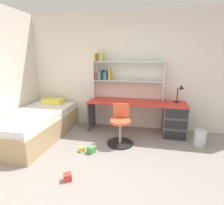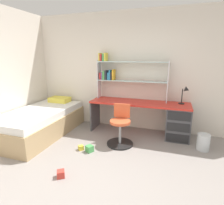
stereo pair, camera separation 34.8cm
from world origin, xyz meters
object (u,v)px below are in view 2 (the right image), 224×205
object	(u,v)px
desk_lamp	(186,92)
swivel_chair	(120,129)
desk	(166,118)
bookshelf_hutch	(121,73)
toy_block_red_1	(61,174)
bed_platform	(41,122)
toy_block_green_0	(90,149)
toy_block_yellow_2	(81,148)
waste_bin	(203,142)

from	to	relation	value
desk_lamp	swivel_chair	bearing A→B (deg)	-148.19
desk	bookshelf_hutch	xyz separation A→B (m)	(-1.04, 0.18, 0.92)
bookshelf_hutch	toy_block_red_1	distance (m)	2.49
bed_platform	toy_block_green_0	size ratio (longest dim) A/B	17.61
bookshelf_hutch	swivel_chair	world-z (taller)	bookshelf_hutch
swivel_chair	toy_block_yellow_2	size ratio (longest dim) A/B	9.12
desk_lamp	bed_platform	world-z (taller)	desk_lamp
desk	toy_block_green_0	size ratio (longest dim) A/B	18.25
desk_lamp	toy_block_red_1	bearing A→B (deg)	-130.16
desk_lamp	bed_platform	distance (m)	3.18
desk	waste_bin	distance (m)	0.85
toy_block_red_1	toy_block_yellow_2	world-z (taller)	toy_block_red_1
waste_bin	toy_block_red_1	xyz separation A→B (m)	(-2.06, -1.53, -0.10)
bed_platform	toy_block_yellow_2	distance (m)	1.28
desk	toy_block_green_0	distance (m)	1.73
desk_lamp	swivel_chair	xyz separation A→B (m)	(-1.17, -0.73, -0.67)
bookshelf_hutch	toy_block_red_1	xyz separation A→B (m)	(-0.31, -2.11, -1.28)
toy_block_green_0	toy_block_red_1	size ratio (longest dim) A/B	1.12
swivel_chair	toy_block_yellow_2	xyz separation A→B (m)	(-0.63, -0.47, -0.27)
desk	waste_bin	bearing A→B (deg)	-29.06
bookshelf_hutch	toy_block_yellow_2	distance (m)	1.88
waste_bin	toy_block_green_0	distance (m)	2.11
bookshelf_hutch	desk_lamp	distance (m)	1.44
bookshelf_hutch	waste_bin	world-z (taller)	bookshelf_hutch
desk	bed_platform	size ratio (longest dim) A/B	1.04
bed_platform	toy_block_red_1	world-z (taller)	bed_platform
bookshelf_hutch	toy_block_yellow_2	bearing A→B (deg)	-107.64
bookshelf_hutch	toy_block_yellow_2	xyz separation A→B (m)	(-0.41, -1.29, -1.29)
desk	desk_lamp	size ratio (longest dim) A/B	5.60
waste_bin	toy_block_yellow_2	bearing A→B (deg)	-161.51
swivel_chair	desk_lamp	bearing A→B (deg)	31.81
desk_lamp	toy_block_yellow_2	xyz separation A→B (m)	(-1.80, -1.20, -0.94)
bookshelf_hutch	toy_block_red_1	size ratio (longest dim) A/B	15.29
toy_block_yellow_2	toy_block_green_0	bearing A→B (deg)	-3.02
desk	toy_block_red_1	bearing A→B (deg)	-124.99
bed_platform	toy_block_red_1	bearing A→B (deg)	-42.92
toy_block_green_0	toy_block_red_1	distance (m)	0.81
desk_lamp	toy_block_green_0	bearing A→B (deg)	-143.22
toy_block_yellow_2	desk_lamp	bearing A→B (deg)	33.71
swivel_chair	toy_block_red_1	xyz separation A→B (m)	(-0.53, -1.29, -0.26)
desk	toy_block_yellow_2	size ratio (longest dim) A/B	24.80
toy_block_green_0	toy_block_red_1	bearing A→B (deg)	-95.60
swivel_chair	bed_platform	bearing A→B (deg)	-177.42
waste_bin	desk	bearing A→B (deg)	150.94
desk_lamp	toy_block_red_1	xyz separation A→B (m)	(-1.70, -2.01, -0.93)
bookshelf_hutch	desk_lamp	xyz separation A→B (m)	(1.39, -0.09, -0.36)
bookshelf_hutch	toy_block_green_0	distance (m)	1.84
bed_platform	desk	bearing A→B (deg)	15.30
swivel_chair	toy_block_green_0	world-z (taller)	swivel_chair
bookshelf_hutch	desk_lamp	bearing A→B (deg)	-3.78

